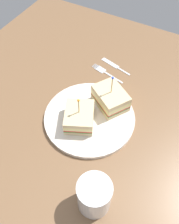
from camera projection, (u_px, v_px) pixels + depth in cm
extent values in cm
cube|color=brown|center=(90.00, 120.00, 71.50)|extent=(103.62, 103.62, 2.00)
cylinder|color=silver|center=(90.00, 117.00, 70.23)|extent=(26.09, 26.09, 1.18)
cube|color=beige|center=(80.00, 121.00, 68.13)|extent=(10.88, 11.60, 1.18)
cube|color=#478438|center=(79.00, 119.00, 67.50)|extent=(10.88, 11.60, 0.40)
cube|color=red|center=(79.00, 118.00, 67.14)|extent=(10.88, 11.60, 0.50)
cube|color=#EFE093|center=(79.00, 116.00, 66.39)|extent=(10.88, 11.60, 1.36)
cube|color=beige|center=(79.00, 113.00, 65.38)|extent=(10.88, 11.60, 1.18)
cylinder|color=tan|center=(79.00, 107.00, 63.22)|extent=(0.30, 0.30, 5.39)
sphere|color=orange|center=(78.00, 100.00, 61.06)|extent=(0.70, 0.70, 0.70)
cube|color=beige|center=(110.00, 103.00, 71.90)|extent=(12.46, 11.71, 1.37)
cube|color=#478438|center=(110.00, 101.00, 71.19)|extent=(12.46, 11.71, 0.40)
cube|color=red|center=(110.00, 100.00, 70.83)|extent=(12.46, 11.71, 0.50)
cube|color=#EFE093|center=(111.00, 97.00, 69.92)|extent=(12.46, 11.71, 1.76)
cube|color=beige|center=(111.00, 94.00, 68.67)|extent=(12.46, 11.71, 1.37)
cylinder|color=tan|center=(112.00, 86.00, 66.17)|extent=(0.30, 0.30, 6.24)
sphere|color=blue|center=(113.00, 78.00, 63.67)|extent=(0.70, 0.70, 0.70)
cylinder|color=gold|center=(94.00, 197.00, 53.56)|extent=(6.68, 6.68, 7.18)
cylinder|color=white|center=(94.00, 196.00, 52.61)|extent=(7.59, 7.59, 9.56)
cube|color=silver|center=(113.00, 77.00, 80.53)|extent=(7.74, 2.47, 0.35)
cube|color=silver|center=(100.00, 69.00, 82.84)|extent=(4.02, 3.00, 0.35)
cube|color=silver|center=(97.00, 65.00, 84.06)|extent=(1.98, 0.66, 0.35)
cube|color=silver|center=(96.00, 66.00, 83.84)|extent=(1.98, 0.66, 0.35)
cube|color=silver|center=(95.00, 67.00, 83.61)|extent=(1.98, 0.66, 0.35)
cube|color=silver|center=(94.00, 67.00, 83.39)|extent=(1.98, 0.66, 0.35)
cube|color=silver|center=(122.00, 70.00, 82.55)|extent=(6.99, 2.36, 0.35)
cube|color=silver|center=(110.00, 63.00, 84.73)|extent=(7.15, 3.22, 0.24)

